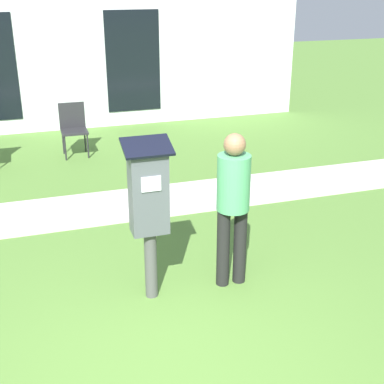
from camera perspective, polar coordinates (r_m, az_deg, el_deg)
ground_plane at (r=4.46m, az=-2.78°, el=-18.89°), size 40.00×40.00×0.00m
sidewalk at (r=7.32m, az=-9.83°, el=-1.67°), size 12.00×1.10×0.02m
building_facade at (r=11.06m, az=-13.86°, el=14.64°), size 10.00×0.26×3.20m
parking_meter at (r=4.90m, az=-4.63°, el=-0.89°), size 0.44×0.31×1.59m
person_standing at (r=5.15m, az=4.40°, el=-0.73°), size 0.32×0.32×1.58m
outdoor_chair_middle at (r=9.49m, az=-12.55°, el=6.99°), size 0.44×0.44×0.90m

